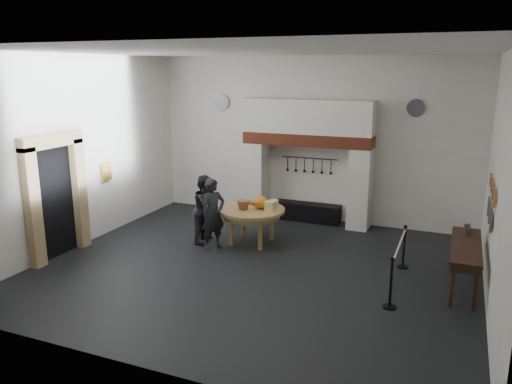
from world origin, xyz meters
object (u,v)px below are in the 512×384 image
at_px(work_table, 252,210).
at_px(barrier_post_near, 391,284).
at_px(visitor_near, 213,214).
at_px(iron_range, 306,212).
at_px(barrier_post_far, 404,248).
at_px(visitor_far, 206,209).
at_px(side_table, 466,246).

distance_m(work_table, barrier_post_near, 4.25).
bearing_deg(visitor_near, barrier_post_near, -79.25).
distance_m(iron_range, barrier_post_far, 3.82).
distance_m(visitor_far, side_table, 5.90).
height_order(work_table, visitor_near, visitor_near).
xyz_separation_m(side_table, barrier_post_near, (-1.19, -1.40, -0.42)).
bearing_deg(visitor_far, visitor_near, -139.51).
bearing_deg(visitor_near, visitor_far, 74.93).
xyz_separation_m(visitor_far, barrier_post_far, (4.69, 0.11, -0.39)).
height_order(visitor_near, barrier_post_near, visitor_near).
height_order(visitor_near, barrier_post_far, visitor_near).
relative_size(iron_range, barrier_post_near, 2.11).
bearing_deg(work_table, barrier_post_far, -3.16).
distance_m(work_table, side_table, 4.88).
xyz_separation_m(visitor_near, side_table, (5.48, -0.10, 0.02)).
bearing_deg(barrier_post_near, visitor_far, 158.02).
height_order(iron_range, work_table, work_table).
xyz_separation_m(work_table, side_table, (4.81, -0.80, 0.03)).
relative_size(work_table, visitor_far, 0.97).
bearing_deg(barrier_post_far, work_table, 176.84).
relative_size(visitor_near, barrier_post_near, 1.89).
distance_m(barrier_post_near, barrier_post_far, 2.00).
xyz_separation_m(work_table, barrier_post_far, (3.62, -0.20, -0.39)).
relative_size(iron_range, barrier_post_far, 2.11).
bearing_deg(barrier_post_far, visitor_far, -178.69).
bearing_deg(visitor_near, barrier_post_far, -53.33).
bearing_deg(visitor_far, barrier_post_far, -93.20).
height_order(work_table, barrier_post_near, barrier_post_near).
height_order(work_table, visitor_far, visitor_far).
bearing_deg(iron_range, side_table, -36.91).
bearing_deg(barrier_post_near, side_table, 49.53).
bearing_deg(side_table, work_table, 170.52).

